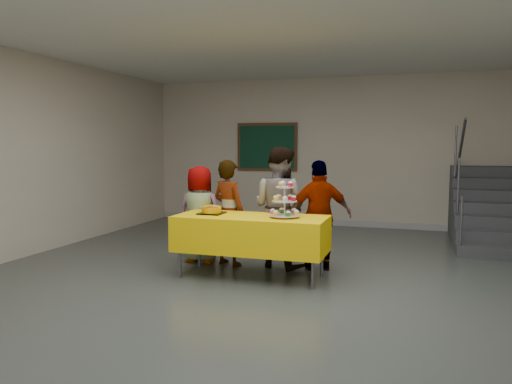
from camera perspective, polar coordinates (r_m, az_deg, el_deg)
room_shell at (r=5.33m, az=1.93°, el=10.59°), size 10.00×10.04×3.02m
bake_table at (r=6.22m, az=-0.57°, el=-4.70°), size 1.88×0.78×0.77m
cupcake_stand at (r=6.03m, az=3.29°, el=-1.36°), size 0.38×0.38×0.44m
bear_cake at (r=6.39m, az=-5.10°, el=-1.98°), size 0.32×0.36×0.12m
schoolchild_a at (r=7.04m, az=-6.44°, el=-2.54°), size 0.67×0.45×1.35m
schoolchild_b at (r=6.82m, az=-3.13°, el=-2.38°), size 0.62×0.52×1.45m
schoolchild_c at (r=6.71m, az=2.68°, el=-1.75°), size 0.95×0.85×1.62m
schoolchild_d at (r=6.60m, az=7.30°, el=-2.67°), size 0.92×0.67×1.45m
staircase at (r=9.37m, az=25.39°, el=-2.21°), size 1.30×2.40×2.04m
noticeboard at (r=10.50m, az=1.25°, el=5.18°), size 1.30×0.05×1.00m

